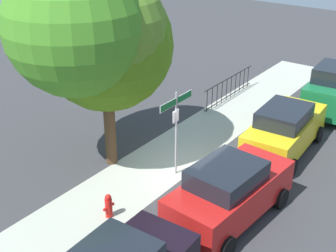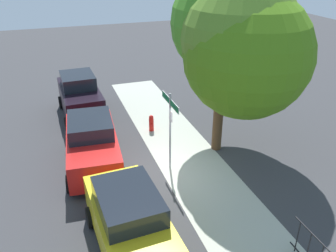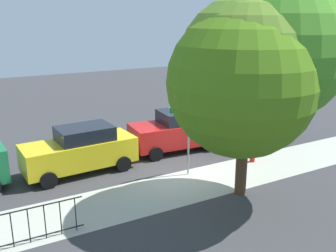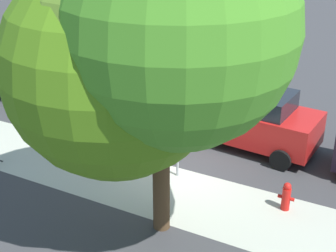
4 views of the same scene
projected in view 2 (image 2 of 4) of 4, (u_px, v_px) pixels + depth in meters
ground_plane at (161, 171)px, 13.26m from camera, size 60.00×60.00×0.00m
sidewalk_strip at (215, 195)px, 11.95m from camera, size 24.00×2.60×0.00m
street_sign at (170, 116)px, 12.48m from camera, size 1.75×0.07×3.05m
shade_tree at (240, 39)px, 12.67m from camera, size 6.01×4.68×7.33m
car_black at (80, 96)px, 17.24m from camera, size 4.11×2.09×2.12m
car_red at (92, 143)px, 13.21m from camera, size 4.49×2.32×1.90m
car_yellow at (132, 226)px, 9.27m from camera, size 4.55×2.16×1.89m
fire_hydrant at (151, 123)px, 16.05m from camera, size 0.42×0.22×0.78m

